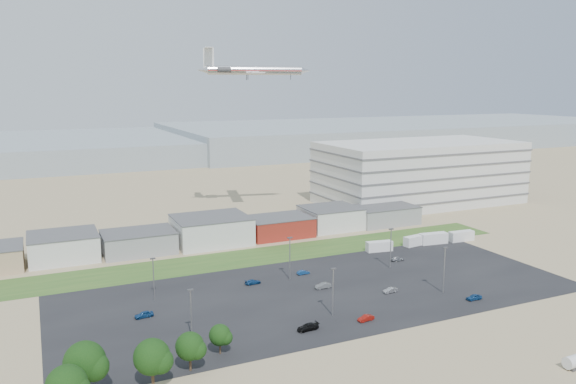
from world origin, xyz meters
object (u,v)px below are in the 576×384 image
parked_car_7 (323,286)px  parked_car_11 (303,272)px  airliner (255,70)px  parked_car_10 (158,358)px  box_trailer_a (379,246)px  parked_car_2 (474,297)px  parked_car_8 (397,259)px  storage_tank_nw (576,361)px  parked_car_13 (366,318)px  parked_car_3 (308,327)px  parked_car_5 (144,314)px  parked_car_6 (253,282)px  parked_car_1 (390,290)px

parked_car_7 → parked_car_11: parked_car_7 is taller
airliner → parked_car_10: (-56.18, -96.31, -52.14)m
box_trailer_a → parked_car_10: box_trailer_a is taller
parked_car_2 → parked_car_8: size_ratio=1.01×
box_trailer_a → parked_car_8: box_trailer_a is taller
storage_tank_nw → box_trailer_a: bearing=83.2°
parked_car_2 → parked_car_8: parked_car_2 is taller
box_trailer_a → parked_car_11: 30.60m
box_trailer_a → parked_car_8: bearing=-86.3°
parked_car_13 → parked_car_3: bearing=-102.0°
storage_tank_nw → airliner: bearing=93.4°
airliner → parked_car_10: 123.09m
parked_car_5 → parked_car_6: parked_car_5 is taller
box_trailer_a → parked_car_2: bearing=-84.5°
airliner → parked_car_2: bearing=-69.1°
parked_car_8 → parked_car_10: bearing=117.9°
parked_car_6 → parked_car_10: size_ratio=0.95×
box_trailer_a → parked_car_1: box_trailer_a is taller
parked_car_1 → parked_car_2: 18.45m
parked_car_6 → parked_car_13: parked_car_13 is taller
parked_car_2 → parked_car_8: (1.23, 30.83, -0.00)m
parked_car_5 → parked_car_11: 43.31m
airliner → parked_car_1: 100.31m
airliner → parked_car_5: size_ratio=10.45×
airliner → parked_car_8: airliner is taller
parked_car_7 → parked_car_13: bearing=-2.0°
storage_tank_nw → parked_car_5: size_ratio=1.10×
storage_tank_nw → parked_car_3: (-34.48, 32.32, -0.63)m
airliner → parked_car_10: airliner is taller
parked_car_8 → parked_car_3: bearing=130.2°
parked_car_11 → parked_car_5: bearing=101.7°
parked_car_1 → parked_car_10: size_ratio=0.86×
parked_car_6 → parked_car_2: bearing=-130.9°
storage_tank_nw → parked_car_6: size_ratio=1.09×
parked_car_10 → parked_car_7: bearing=-68.8°
box_trailer_a → parked_car_7: size_ratio=1.95×
parked_car_3 → parked_car_7: size_ratio=1.13×
parked_car_2 → parked_car_8: bearing=-178.6°
parked_car_5 → parked_car_8: 70.98m
parked_car_2 → parked_car_11: bearing=-135.7°
parked_car_13 → parked_car_8: bearing=128.3°
storage_tank_nw → parked_car_13: (-21.72, 31.38, -0.69)m
parked_car_5 → parked_car_13: size_ratio=1.08×
airliner → parked_car_1: bearing=-77.6°
airliner → box_trailer_a: bearing=-61.4°
parked_car_2 → parked_car_13: size_ratio=1.02×
parked_car_6 → parked_car_7: (14.05, -9.63, 0.09)m
storage_tank_nw → parked_car_2: size_ratio=1.17×
storage_tank_nw → parked_car_1: bearing=100.6°
box_trailer_a → parked_car_1: bearing=-110.9°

